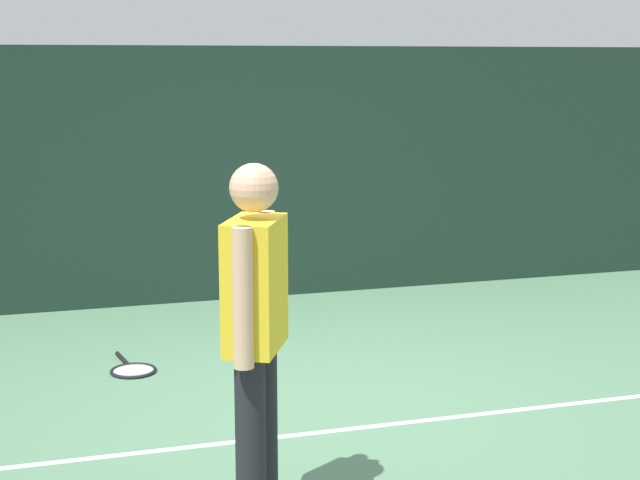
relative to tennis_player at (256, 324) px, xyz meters
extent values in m
plane|color=#4C7556|center=(0.83, 1.34, -0.97)|extent=(12.00, 12.00, 0.00)
cube|color=#192D23|center=(0.83, 4.34, 0.17)|extent=(10.00, 0.10, 2.27)
cube|color=white|center=(0.83, 0.98, -0.96)|extent=(9.00, 0.05, 0.00)
cylinder|color=black|center=(0.05, 0.11, -0.54)|extent=(0.14, 0.14, 0.85)
cylinder|color=black|center=(-0.05, -0.11, -0.54)|extent=(0.14, 0.14, 0.85)
cube|color=yellow|center=(0.00, 0.00, 0.18)|extent=(0.38, 0.46, 0.60)
sphere|color=#D8A884|center=(0.00, 0.00, 0.62)|extent=(0.22, 0.22, 0.22)
cylinder|color=#D8A884|center=(0.10, 0.20, 0.17)|extent=(0.09, 0.09, 0.62)
cylinder|color=#D8A884|center=(-0.10, -0.20, 0.17)|extent=(0.09, 0.09, 0.62)
cylinder|color=black|center=(-0.38, 2.71, -0.95)|extent=(0.08, 0.30, 0.03)
torus|color=black|center=(-0.33, 2.42, -0.95)|extent=(0.37, 0.37, 0.02)
cylinder|color=#B2B2B2|center=(-0.33, 2.42, -0.95)|extent=(0.32, 0.32, 0.00)
camera|label=1|loc=(-0.94, -4.16, 1.18)|focal=54.38mm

